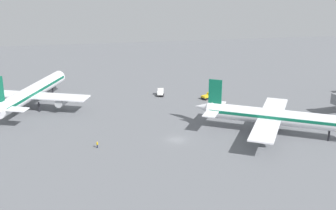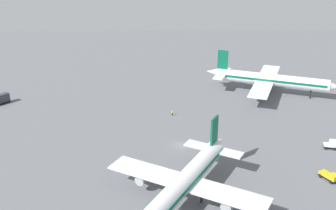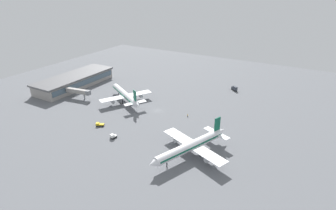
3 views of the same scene
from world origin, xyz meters
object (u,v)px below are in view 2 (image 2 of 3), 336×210
Objects in this scene: pushback_tractor at (330,176)px; catering_truck at (1,99)px; ground_crew_worker at (172,113)px; baggage_tug at (331,144)px; airplane_at_gate at (269,80)px; airplane_taxiing at (182,184)px.

pushback_tractor is 102.37m from catering_truck.
catering_truck is at bearing 69.25° from ground_crew_worker.
catering_truck is (-90.44, 47.96, 0.73)m from pushback_tractor.
ground_crew_worker is at bearing -165.70° from pushback_tractor.
airplane_at_gate is at bearing 112.12° from baggage_tug.
airplane_taxiing is 11.21× the size of baggage_tug.
catering_truck is at bearing 174.41° from baggage_tug.
airplane_at_gate is at bearing -177.92° from airplane_taxiing.
catering_truck is (-90.28, -7.81, -3.39)m from airplane_at_gate.
catering_truck is (-56.49, 56.43, -3.17)m from airplane_taxiing.
airplane_at_gate is 12.40× the size of baggage_tug.
ground_crew_worker is (-0.56, 45.72, -4.01)m from airplane_taxiing.
catering_truck is 3.26× the size of ground_crew_worker.
pushback_tractor is at bearing 133.84° from airplane_taxiing.
catering_truck is at bearing -153.52° from airplane_at_gate.
pushback_tractor is 16.17m from baggage_tug.
baggage_tug reaches higher than ground_crew_worker.
airplane_at_gate is 55.93m from pushback_tractor.
airplane_at_gate is 90.68m from catering_truck.
airplane_taxiing is at bearing -104.50° from pushback_tractor.
airplane_at_gate is 72.59m from airplane_taxiing.
airplane_taxiing is 23.83× the size of ground_crew_worker.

